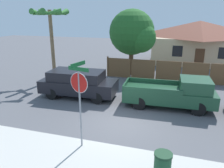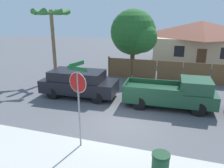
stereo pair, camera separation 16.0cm
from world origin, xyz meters
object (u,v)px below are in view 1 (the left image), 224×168
Objects in this scene: stop_sign at (79,91)px; red_suv at (78,83)px; oak_tree at (134,33)px; palm_tree at (50,19)px; orange_pickup at (173,93)px; trash_bin at (162,167)px; house at (198,41)px.

red_suv is at bearing 129.23° from stop_sign.
oak_tree is 1.01× the size of palm_tree.
orange_pickup is 1.48× the size of stop_sign.
trash_bin is at bearing -44.71° from palm_tree.
house is 16.55m from red_suv.
oak_tree is at bearing 104.31° from stop_sign.
red_suv is 5.97m from stop_sign.
oak_tree is 1.62× the size of stop_sign.
palm_tree is at bearing 135.29° from trash_bin.
oak_tree is 7.42m from red_suv.
palm_tree is 13.97m from trash_bin.
palm_tree is 6.07m from red_suv.
house reaches higher than red_suv.
oak_tree is 1.15× the size of red_suv.
red_suv is at bearing -119.89° from house.
orange_pickup is 6.45m from stop_sign.
trash_bin is at bearing -93.67° from orange_pickup.
trash_bin is (3.33, -1.15, -1.89)m from stop_sign.
palm_tree is at bearing -136.18° from house.
palm_tree reaches higher than red_suv.
house is 1.99× the size of orange_pickup.
trash_bin is (5.88, -6.35, -0.43)m from red_suv.
red_suv is at bearing 177.64° from orange_pickup.
palm_tree reaches higher than stop_sign.
oak_tree is 1.09× the size of orange_pickup.
stop_sign reaches higher than trash_bin.
oak_tree is at bearing 105.52° from trash_bin.
red_suv reaches higher than trash_bin.
house is 1.82× the size of oak_tree.
house is 20.30m from stop_sign.
trash_bin is (-2.34, -20.64, -1.85)m from house.
house is at bearing 43.82° from palm_tree.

